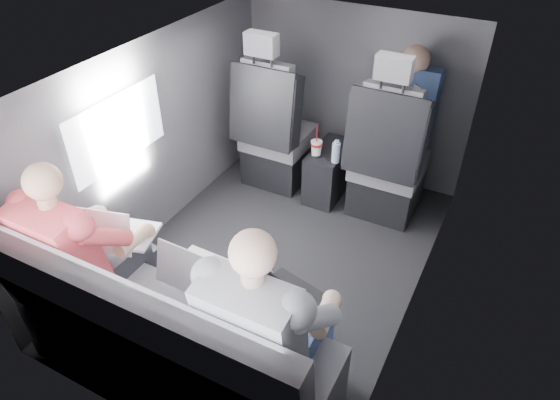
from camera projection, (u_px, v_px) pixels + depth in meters
The scene contains 20 objects.
floor at pixel (276, 260), 3.34m from camera, with size 2.60×2.60×0.00m, color black.
ceiling at pixel (274, 65), 2.54m from camera, with size 2.60×2.60×0.00m, color #B2B2AD.
panel_left at pixel (154, 141), 3.28m from camera, with size 0.02×2.60×1.35m, color #56565B.
panel_right at pixel (427, 220), 2.60m from camera, with size 0.02×2.60×1.35m, color #56565B.
panel_front at pixel (354, 94), 3.87m from camera, with size 1.80×0.02×1.35m, color #56565B.
panel_back at pixel (123, 333), 2.01m from camera, with size 1.80×0.02×1.35m, color #56565B.
side_window at pixel (118, 130), 2.92m from camera, with size 0.02×0.75×0.42m, color white.
seatbelt at pixel (386, 126), 3.18m from camera, with size 0.05×0.01×0.65m, color black.
front_seat_left at pixel (275, 138), 3.87m from camera, with size 0.52×0.58×1.26m.
front_seat_right at pixel (387, 167), 3.53m from camera, with size 0.52×0.58×1.26m.
center_console at pixel (329, 172), 3.85m from camera, with size 0.24×0.48×0.41m.
rear_bench at pixel (171, 347), 2.40m from camera, with size 1.60×0.57×0.92m.
soda_cup at pixel (316, 148), 3.62m from camera, with size 0.08×0.08×0.26m.
water_bottle at pixel (336, 152), 3.54m from camera, with size 0.06×0.06×0.17m.
laptop_white at pixel (116, 233), 2.58m from camera, with size 0.37×0.38×0.24m.
laptop_silver at pixel (198, 270), 2.36m from camera, with size 0.33×0.29×0.23m.
laptop_black at pixel (287, 299), 2.21m from camera, with size 0.38×0.37×0.24m.
passenger_rear_left at pixel (86, 252), 2.49m from camera, with size 0.48×0.60×1.18m.
passenger_rear_right at pixel (269, 327), 2.09m from camera, with size 0.49×0.62×1.21m.
passenger_front_right at pixel (407, 109), 3.51m from camera, with size 0.39×0.39×0.76m.
Camera 1 is at (1.17, -2.17, 2.29)m, focal length 32.00 mm.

